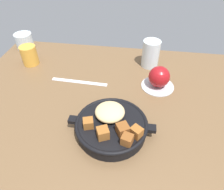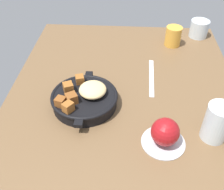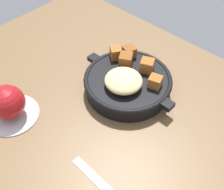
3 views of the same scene
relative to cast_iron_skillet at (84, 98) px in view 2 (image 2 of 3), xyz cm
name	(u,v)px [view 2 (image 2 of 3)]	position (x,y,z in cm)	size (l,w,h in cm)	color
ground_plane	(124,100)	(-4.45, 12.32, -4.07)	(101.39, 77.44, 2.40)	brown
cast_iron_skillet	(84,98)	(0.00, 0.00, 0.00)	(25.08, 20.82, 7.23)	black
saucer_plate	(162,142)	(13.85, 23.41, -2.57)	(12.04, 12.04, 0.60)	#B7BABF
red_apple	(164,132)	(13.85, 23.41, 1.56)	(7.66, 7.66, 7.66)	maroon
butter_knife	(151,77)	(-15.62, 21.73, -2.69)	(21.64, 1.60, 0.36)	silver
juice_glass_amber	(173,36)	(-39.27, 31.50, 1.14)	(6.58, 6.58, 8.02)	gold
water_glass_short	(198,29)	(-47.52, 43.66, 0.78)	(7.86, 7.86, 7.29)	silver
water_glass_tall	(216,122)	(10.65, 37.29, 2.68)	(7.04, 7.04, 11.10)	silver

